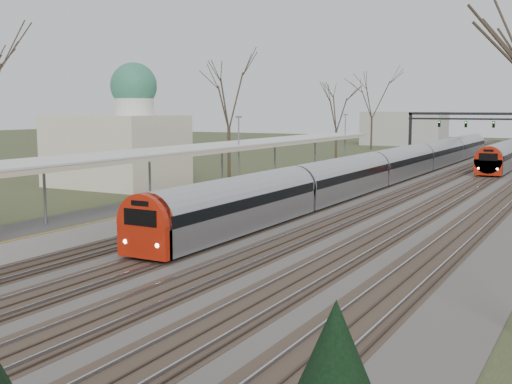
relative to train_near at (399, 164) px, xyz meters
The scene contains 7 objects.
track_bed 3.15m from the train_near, 11.19° to the left, with size 24.00×160.00×0.22m.
platform 18.20m from the train_near, 111.12° to the right, with size 3.50×69.00×1.00m, color #9E9B93.
canopy 22.58m from the train_near, 106.97° to the right, with size 4.10×50.00×3.11m.
dome_building 25.39m from the train_near, 139.42° to the right, with size 10.00×8.00×10.30m.
signal_gantry 30.85m from the train_near, 84.78° to the left, with size 21.00×0.59×6.08m.
tree_west_far 17.17m from the train_near, 156.01° to the right, with size 5.50×5.50×11.33m.
train_near is the anchor object (origin of this frame).
Camera 1 is at (14.44, -3.65, 6.55)m, focal length 45.00 mm.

